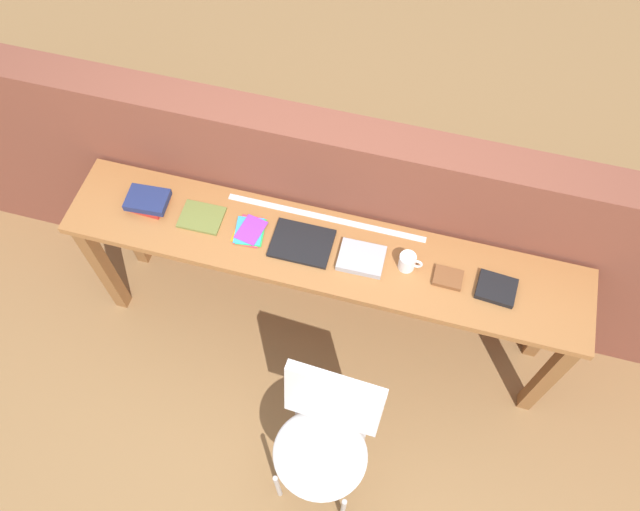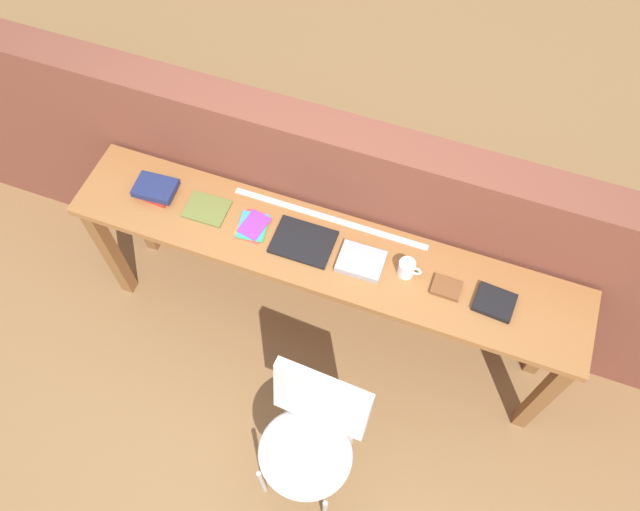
{
  "view_description": "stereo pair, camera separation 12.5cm",
  "coord_description": "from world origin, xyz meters",
  "px_view_note": "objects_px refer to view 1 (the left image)",
  "views": [
    {
      "loc": [
        0.37,
        -1.14,
        3.38
      ],
      "look_at": [
        0.0,
        0.25,
        0.9
      ],
      "focal_mm": 35.0,
      "sensor_mm": 36.0,
      "label": 1
    },
    {
      "loc": [
        0.49,
        -1.1,
        3.38
      ],
      "look_at": [
        0.0,
        0.25,
        0.9
      ],
      "focal_mm": 35.0,
      "sensor_mm": 36.0,
      "label": 2
    }
  ],
  "objects_px": {
    "chair_white_moulded": "(325,435)",
    "book_open_centre": "(302,243)",
    "leather_journal_brown": "(448,278)",
    "magazine_cycling": "(202,217)",
    "mug": "(408,262)",
    "pamphlet_pile_colourful": "(250,231)",
    "book_repair_rightmost": "(496,289)",
    "book_stack_leftmost": "(148,201)"
  },
  "relations": [
    {
      "from": "chair_white_moulded",
      "to": "book_open_centre",
      "type": "distance_m",
      "value": 0.89
    },
    {
      "from": "magazine_cycling",
      "to": "book_repair_rightmost",
      "type": "relative_size",
      "value": 1.18
    },
    {
      "from": "book_repair_rightmost",
      "to": "pamphlet_pile_colourful",
      "type": "bearing_deg",
      "value": -176.34
    },
    {
      "from": "book_stack_leftmost",
      "to": "magazine_cycling",
      "type": "relative_size",
      "value": 1.02
    },
    {
      "from": "leather_journal_brown",
      "to": "book_repair_rightmost",
      "type": "xyz_separation_m",
      "value": [
        0.22,
        0.0,
        0.0
      ]
    },
    {
      "from": "book_open_centre",
      "to": "chair_white_moulded",
      "type": "bearing_deg",
      "value": -67.78
    },
    {
      "from": "chair_white_moulded",
      "to": "leather_journal_brown",
      "type": "bearing_deg",
      "value": 62.84
    },
    {
      "from": "magazine_cycling",
      "to": "mug",
      "type": "bearing_deg",
      "value": -1.61
    },
    {
      "from": "magazine_cycling",
      "to": "leather_journal_brown",
      "type": "xyz_separation_m",
      "value": [
        1.19,
        -0.02,
        0.0
      ]
    },
    {
      "from": "book_stack_leftmost",
      "to": "leather_journal_brown",
      "type": "bearing_deg",
      "value": -1.05
    },
    {
      "from": "book_stack_leftmost",
      "to": "leather_journal_brown",
      "type": "xyz_separation_m",
      "value": [
        1.47,
        -0.03,
        -0.02
      ]
    },
    {
      "from": "book_stack_leftmost",
      "to": "pamphlet_pile_colourful",
      "type": "distance_m",
      "value": 0.52
    },
    {
      "from": "magazine_cycling",
      "to": "pamphlet_pile_colourful",
      "type": "xyz_separation_m",
      "value": [
        0.25,
        -0.01,
        0.0
      ]
    },
    {
      "from": "book_stack_leftmost",
      "to": "book_open_centre",
      "type": "distance_m",
      "value": 0.78
    },
    {
      "from": "book_open_centre",
      "to": "book_repair_rightmost",
      "type": "bearing_deg",
      "value": -0.82
    },
    {
      "from": "magazine_cycling",
      "to": "leather_journal_brown",
      "type": "bearing_deg",
      "value": -2.28
    },
    {
      "from": "chair_white_moulded",
      "to": "pamphlet_pile_colourful",
      "type": "distance_m",
      "value": 1.01
    },
    {
      "from": "magazine_cycling",
      "to": "pamphlet_pile_colourful",
      "type": "bearing_deg",
      "value": -4.38
    },
    {
      "from": "magazine_cycling",
      "to": "book_stack_leftmost",
      "type": "bearing_deg",
      "value": 178.0
    },
    {
      "from": "chair_white_moulded",
      "to": "mug",
      "type": "distance_m",
      "value": 0.87
    },
    {
      "from": "book_open_centre",
      "to": "leather_journal_brown",
      "type": "xyz_separation_m",
      "value": [
        0.69,
        -0.01,
        0.0
      ]
    },
    {
      "from": "chair_white_moulded",
      "to": "book_repair_rightmost",
      "type": "xyz_separation_m",
      "value": [
        0.6,
        0.74,
        0.37
      ]
    },
    {
      "from": "book_open_centre",
      "to": "leather_journal_brown",
      "type": "distance_m",
      "value": 0.69
    },
    {
      "from": "book_stack_leftmost",
      "to": "pamphlet_pile_colourful",
      "type": "relative_size",
      "value": 1.18
    },
    {
      "from": "book_open_centre",
      "to": "mug",
      "type": "height_order",
      "value": "mug"
    },
    {
      "from": "leather_journal_brown",
      "to": "book_repair_rightmost",
      "type": "bearing_deg",
      "value": 0.81
    },
    {
      "from": "magazine_cycling",
      "to": "book_repair_rightmost",
      "type": "bearing_deg",
      "value": -2.1
    },
    {
      "from": "book_stack_leftmost",
      "to": "mug",
      "type": "xyz_separation_m",
      "value": [
        1.28,
        -0.01,
        0.01
      ]
    },
    {
      "from": "pamphlet_pile_colourful",
      "to": "book_stack_leftmost",
      "type": "bearing_deg",
      "value": 178.05
    },
    {
      "from": "pamphlet_pile_colourful",
      "to": "leather_journal_brown",
      "type": "xyz_separation_m",
      "value": [
        0.95,
        -0.01,
        0.0
      ]
    },
    {
      "from": "pamphlet_pile_colourful",
      "to": "chair_white_moulded",
      "type": "bearing_deg",
      "value": -52.75
    },
    {
      "from": "leather_journal_brown",
      "to": "book_repair_rightmost",
      "type": "distance_m",
      "value": 0.22
    },
    {
      "from": "chair_white_moulded",
      "to": "book_open_centre",
      "type": "bearing_deg",
      "value": 112.61
    },
    {
      "from": "book_stack_leftmost",
      "to": "book_open_centre",
      "type": "bearing_deg",
      "value": -1.45
    },
    {
      "from": "mug",
      "to": "book_open_centre",
      "type": "bearing_deg",
      "value": -179.06
    },
    {
      "from": "magazine_cycling",
      "to": "pamphlet_pile_colourful",
      "type": "height_order",
      "value": "same"
    },
    {
      "from": "book_open_centre",
      "to": "leather_journal_brown",
      "type": "relative_size",
      "value": 2.18
    },
    {
      "from": "pamphlet_pile_colourful",
      "to": "book_open_centre",
      "type": "relative_size",
      "value": 0.62
    },
    {
      "from": "pamphlet_pile_colourful",
      "to": "book_repair_rightmost",
      "type": "xyz_separation_m",
      "value": [
        1.17,
        -0.01,
        0.01
      ]
    },
    {
      "from": "pamphlet_pile_colourful",
      "to": "mug",
      "type": "relative_size",
      "value": 1.6
    },
    {
      "from": "chair_white_moulded",
      "to": "book_open_centre",
      "type": "height_order",
      "value": "book_open_centre"
    },
    {
      "from": "leather_journal_brown",
      "to": "magazine_cycling",
      "type": "bearing_deg",
      "value": 179.65
    }
  ]
}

